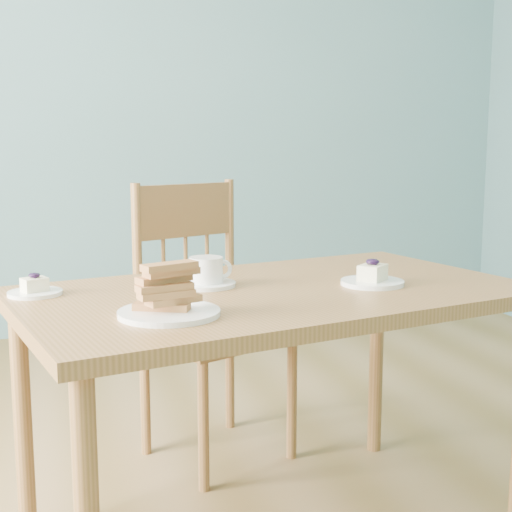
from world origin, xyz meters
TOP-DOWN VIEW (x-y plane):
  - room at (0.00, 0.00)m, footprint 5.01×5.01m
  - dining_table at (0.24, 0.12)m, footprint 1.47×1.03m
  - dining_chair at (0.20, 0.72)m, footprint 0.57×0.56m
  - cheesecake_plate_near at (0.52, 0.09)m, footprint 0.17×0.17m
  - cheesecake_plate_far at (-0.37, 0.22)m, footprint 0.14×0.14m
  - coffee_cup at (0.07, 0.20)m, footprint 0.16×0.16m
  - biscotti_plate at (-0.08, -0.10)m, footprint 0.23×0.23m

SIDE VIEW (x-z plane):
  - dining_chair at x=0.20m, z-range 0.01..0.98m
  - dining_table at x=0.24m, z-range 0.29..1.00m
  - cheesecake_plate_far at x=-0.37m, z-range 0.70..0.76m
  - cheesecake_plate_near at x=0.52m, z-range 0.70..0.77m
  - coffee_cup at x=0.07m, z-range 0.71..0.79m
  - biscotti_plate at x=-0.08m, z-range 0.69..0.82m
  - room at x=0.00m, z-range -0.01..2.71m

